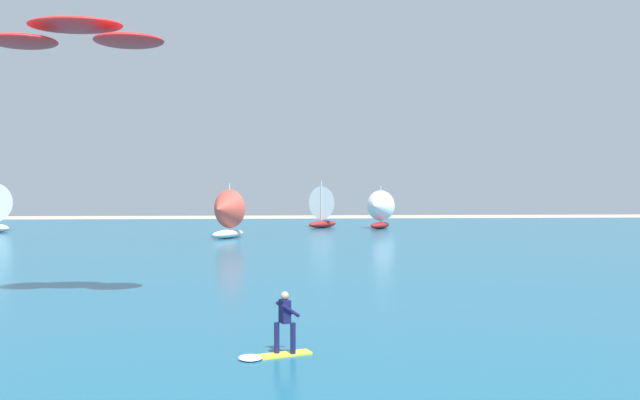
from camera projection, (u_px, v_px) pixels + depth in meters
ocean at (299, 246)px, 48.85m from camera, size 160.00×90.00×0.10m
kitesurfer at (278, 333)px, 16.22m from camera, size 2.03×1.22×1.67m
kite at (75, 35)px, 22.49m from camera, size 6.59×2.67×0.97m
sailboat_outermost at (326, 206)px, 71.48m from camera, size 4.66×4.71×5.30m
sailboat_mid_right at (378, 209)px, 68.97m from camera, size 3.96×4.30×4.77m
sailboat_mid_left at (224, 213)px, 55.24m from camera, size 4.05×4.41×4.90m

